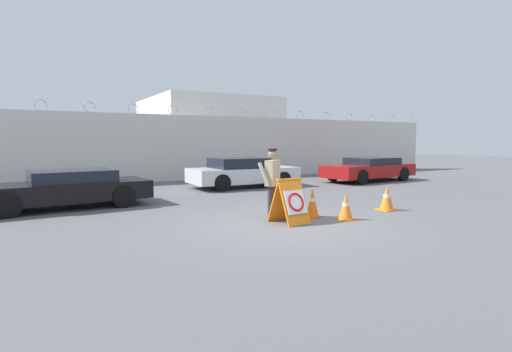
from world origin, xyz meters
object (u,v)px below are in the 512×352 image
object	(u,v)px
barricade_sign	(291,201)
traffic_cone_near	(346,207)
parked_car_far_side	(369,169)
traffic_cone_far	(312,202)
traffic_cone_mid	(387,198)
parked_car_front_coupe	(66,188)
parked_car_rear_sedan	(242,172)
security_guard	(272,180)

from	to	relation	value
barricade_sign	traffic_cone_near	xyz separation A→B (m)	(1.40, -0.32, -0.20)
parked_car_far_side	traffic_cone_far	bearing A→B (deg)	31.56
traffic_cone_far	parked_car_far_side	xyz separation A→B (m)	(7.88, 5.90, 0.21)
barricade_sign	traffic_cone_mid	xyz separation A→B (m)	(3.32, 0.15, -0.18)
traffic_cone_near	traffic_cone_mid	xyz separation A→B (m)	(1.92, 0.46, 0.02)
traffic_cone_mid	parked_car_front_coupe	world-z (taller)	parked_car_front_coupe
barricade_sign	parked_car_front_coupe	xyz separation A→B (m)	(-4.40, 4.88, 0.05)
traffic_cone_mid	traffic_cone_far	world-z (taller)	traffic_cone_far
traffic_cone_near	traffic_cone_far	bearing A→B (deg)	124.53
barricade_sign	parked_car_far_side	distance (m)	10.82
parked_car_front_coupe	parked_car_far_side	distance (m)	13.28
parked_car_front_coupe	parked_car_rear_sedan	size ratio (longest dim) A/B	1.07
security_guard	traffic_cone_near	distance (m)	1.90
security_guard	traffic_cone_near	world-z (taller)	security_guard
traffic_cone_far	parked_car_far_side	size ratio (longest dim) A/B	0.15
traffic_cone_near	parked_car_rear_sedan	distance (m)	7.36
barricade_sign	traffic_cone_far	world-z (taller)	barricade_sign
security_guard	parked_car_far_side	world-z (taller)	security_guard
traffic_cone_near	parked_car_rear_sedan	world-z (taller)	parked_car_rear_sedan
traffic_cone_far	parked_car_far_side	distance (m)	9.85
security_guard	barricade_sign	bearing A→B (deg)	64.27
parked_car_rear_sedan	parked_car_far_side	world-z (taller)	parked_car_rear_sedan
traffic_cone_far	security_guard	bearing A→B (deg)	162.81
security_guard	traffic_cone_near	size ratio (longest dim) A/B	2.68
traffic_cone_near	traffic_cone_mid	world-z (taller)	traffic_cone_mid
traffic_cone_far	parked_car_front_coupe	bearing A→B (deg)	139.80
barricade_sign	parked_car_rear_sedan	distance (m)	7.36
traffic_cone_far	parked_car_rear_sedan	xyz separation A→B (m)	(1.43, 6.60, 0.24)
security_guard	traffic_cone_far	bearing A→B (deg)	130.56
security_guard	traffic_cone_near	xyz separation A→B (m)	(1.48, -1.01, -0.64)
security_guard	parked_car_front_coupe	size ratio (longest dim) A/B	0.37
barricade_sign	parked_car_far_side	size ratio (longest dim) A/B	0.21
security_guard	parked_car_front_coupe	bearing A→B (deg)	-76.35
traffic_cone_near	barricade_sign	bearing A→B (deg)	167.32
barricade_sign	traffic_cone_far	bearing A→B (deg)	16.86
barricade_sign	security_guard	distance (m)	0.82
barricade_sign	traffic_cone_mid	distance (m)	3.33
barricade_sign	parked_car_far_side	xyz separation A→B (m)	(8.81, 6.28, 0.07)
traffic_cone_near	parked_car_rear_sedan	bearing A→B (deg)	82.59
parked_car_far_side	parked_car_front_coupe	bearing A→B (deg)	0.81
barricade_sign	traffic_cone_far	distance (m)	1.01
barricade_sign	security_guard	world-z (taller)	security_guard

